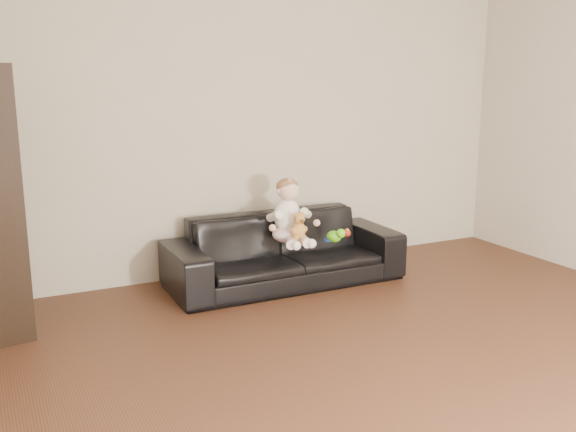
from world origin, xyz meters
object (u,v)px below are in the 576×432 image
teddy_bear (299,226)px  toy_green (334,236)px  sofa (284,250)px  baby (289,215)px  toy_rattle (347,233)px  toy_blue_disc (330,240)px

teddy_bear → toy_green: (0.33, 0.01, -0.12)m
sofa → baby: bearing=-95.9°
teddy_bear → toy_green: bearing=12.9°
teddy_bear → toy_rattle: teddy_bear is taller
sofa → toy_green: (0.33, -0.26, 0.14)m
sofa → toy_blue_disc: 0.39m
teddy_bear → baby: bearing=104.3°
sofa → teddy_bear: (-0.00, -0.27, 0.26)m
baby → toy_rattle: (0.53, -0.04, -0.20)m
toy_blue_disc → baby: bearing=165.1°
sofa → baby: 0.34m
sofa → toy_rattle: sofa is taller
toy_rattle → sofa: bearing=163.7°
baby → teddy_bear: 0.17m
baby → toy_blue_disc: bearing=3.5°
baby → toy_rattle: size_ratio=8.35×
toy_rattle → teddy_bear: bearing=-167.2°
teddy_bear → toy_blue_disc: (0.32, 0.07, -0.17)m
teddy_bear → sofa: bearing=100.4°
toy_rattle → toy_blue_disc: (-0.20, -0.05, -0.03)m
baby → sofa: bearing=102.3°
sofa → toy_blue_disc: sofa is taller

